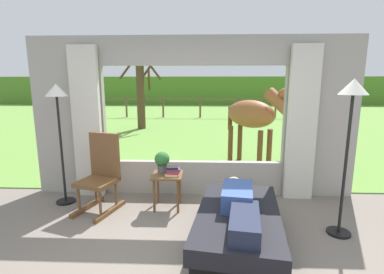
{
  "coord_description": "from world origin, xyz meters",
  "views": [
    {
      "loc": [
        0.16,
        -2.25,
        1.82
      ],
      "look_at": [
        0.0,
        1.8,
        1.05
      ],
      "focal_mm": 26.3,
      "sensor_mm": 36.0,
      "label": 1
    }
  ],
  "objects_px": {
    "reclining_person": "(239,204)",
    "floor_lamp_right": "(351,111)",
    "recliner_sofa": "(238,227)",
    "horse": "(253,115)",
    "potted_plant": "(162,161)",
    "pasture_tree": "(141,89)",
    "rocking_chair": "(101,173)",
    "floor_lamp_left": "(58,108)",
    "side_table": "(167,180)",
    "book_stack": "(173,171)"
  },
  "relations": [
    {
      "from": "book_stack",
      "to": "pasture_tree",
      "type": "bearing_deg",
      "value": 105.52
    },
    {
      "from": "side_table",
      "to": "book_stack",
      "type": "distance_m",
      "value": 0.19
    },
    {
      "from": "side_table",
      "to": "floor_lamp_right",
      "type": "relative_size",
      "value": 0.28
    },
    {
      "from": "reclining_person",
      "to": "pasture_tree",
      "type": "bearing_deg",
      "value": 117.67
    },
    {
      "from": "rocking_chair",
      "to": "floor_lamp_left",
      "type": "height_order",
      "value": "floor_lamp_left"
    },
    {
      "from": "floor_lamp_left",
      "to": "rocking_chair",
      "type": "bearing_deg",
      "value": -15.95
    },
    {
      "from": "side_table",
      "to": "floor_lamp_left",
      "type": "distance_m",
      "value": 1.92
    },
    {
      "from": "reclining_person",
      "to": "potted_plant",
      "type": "bearing_deg",
      "value": 141.87
    },
    {
      "from": "floor_lamp_left",
      "to": "floor_lamp_right",
      "type": "relative_size",
      "value": 0.97
    },
    {
      "from": "recliner_sofa",
      "to": "book_stack",
      "type": "relative_size",
      "value": 8.33
    },
    {
      "from": "reclining_person",
      "to": "side_table",
      "type": "bearing_deg",
      "value": 141.16
    },
    {
      "from": "recliner_sofa",
      "to": "side_table",
      "type": "bearing_deg",
      "value": 142.61
    },
    {
      "from": "side_table",
      "to": "book_stack",
      "type": "bearing_deg",
      "value": -32.53
    },
    {
      "from": "recliner_sofa",
      "to": "horse",
      "type": "distance_m",
      "value": 3.34
    },
    {
      "from": "side_table",
      "to": "reclining_person",
      "type": "bearing_deg",
      "value": -47.37
    },
    {
      "from": "recliner_sofa",
      "to": "horse",
      "type": "relative_size",
      "value": 1.05
    },
    {
      "from": "floor_lamp_left",
      "to": "side_table",
      "type": "bearing_deg",
      "value": -4.28
    },
    {
      "from": "recliner_sofa",
      "to": "floor_lamp_right",
      "type": "distance_m",
      "value": 1.84
    },
    {
      "from": "rocking_chair",
      "to": "side_table",
      "type": "distance_m",
      "value": 0.97
    },
    {
      "from": "reclining_person",
      "to": "floor_lamp_right",
      "type": "height_order",
      "value": "floor_lamp_right"
    },
    {
      "from": "book_stack",
      "to": "pasture_tree",
      "type": "height_order",
      "value": "pasture_tree"
    },
    {
      "from": "rocking_chair",
      "to": "potted_plant",
      "type": "xyz_separation_m",
      "value": [
        0.88,
        0.13,
        0.16
      ]
    },
    {
      "from": "recliner_sofa",
      "to": "rocking_chair",
      "type": "bearing_deg",
      "value": 163.24
    },
    {
      "from": "recliner_sofa",
      "to": "side_table",
      "type": "distance_m",
      "value": 1.35
    },
    {
      "from": "rocking_chair",
      "to": "floor_lamp_right",
      "type": "relative_size",
      "value": 0.6
    },
    {
      "from": "side_table",
      "to": "pasture_tree",
      "type": "distance_m",
      "value": 7.64
    },
    {
      "from": "rocking_chair",
      "to": "floor_lamp_right",
      "type": "xyz_separation_m",
      "value": [
        3.16,
        -0.6,
        0.97
      ]
    },
    {
      "from": "pasture_tree",
      "to": "recliner_sofa",
      "type": "bearing_deg",
      "value": -70.76
    },
    {
      "from": "potted_plant",
      "to": "pasture_tree",
      "type": "relative_size",
      "value": 0.1
    },
    {
      "from": "side_table",
      "to": "potted_plant",
      "type": "height_order",
      "value": "potted_plant"
    },
    {
      "from": "side_table",
      "to": "floor_lamp_right",
      "type": "height_order",
      "value": "floor_lamp_right"
    },
    {
      "from": "reclining_person",
      "to": "floor_lamp_left",
      "type": "distance_m",
      "value": 2.93
    },
    {
      "from": "floor_lamp_right",
      "to": "pasture_tree",
      "type": "xyz_separation_m",
      "value": [
        -4.15,
        7.95,
        0.1
      ]
    },
    {
      "from": "rocking_chair",
      "to": "pasture_tree",
      "type": "relative_size",
      "value": 0.36
    },
    {
      "from": "reclining_person",
      "to": "horse",
      "type": "height_order",
      "value": "horse"
    },
    {
      "from": "potted_plant",
      "to": "floor_lamp_right",
      "type": "relative_size",
      "value": 0.17
    },
    {
      "from": "horse",
      "to": "rocking_chair",
      "type": "bearing_deg",
      "value": 0.36
    },
    {
      "from": "recliner_sofa",
      "to": "reclining_person",
      "type": "bearing_deg",
      "value": -81.47
    },
    {
      "from": "recliner_sofa",
      "to": "reclining_person",
      "type": "height_order",
      "value": "reclining_person"
    },
    {
      "from": "recliner_sofa",
      "to": "floor_lamp_left",
      "type": "xyz_separation_m",
      "value": [
        -2.54,
        1.08,
        1.25
      ]
    },
    {
      "from": "reclining_person",
      "to": "potted_plant",
      "type": "relative_size",
      "value": 4.49
    },
    {
      "from": "floor_lamp_right",
      "to": "pasture_tree",
      "type": "bearing_deg",
      "value": 117.58
    },
    {
      "from": "reclining_person",
      "to": "floor_lamp_right",
      "type": "relative_size",
      "value": 0.76
    },
    {
      "from": "floor_lamp_right",
      "to": "side_table",
      "type": "bearing_deg",
      "value": 163.25
    },
    {
      "from": "rocking_chair",
      "to": "potted_plant",
      "type": "height_order",
      "value": "rocking_chair"
    },
    {
      "from": "side_table",
      "to": "potted_plant",
      "type": "distance_m",
      "value": 0.29
    },
    {
      "from": "floor_lamp_left",
      "to": "reclining_person",
      "type": "bearing_deg",
      "value": -23.93
    },
    {
      "from": "recliner_sofa",
      "to": "reclining_person",
      "type": "relative_size",
      "value": 1.26
    },
    {
      "from": "floor_lamp_left",
      "to": "pasture_tree",
      "type": "distance_m",
      "value": 7.18
    },
    {
      "from": "recliner_sofa",
      "to": "pasture_tree",
      "type": "distance_m",
      "value": 8.84
    }
  ]
}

